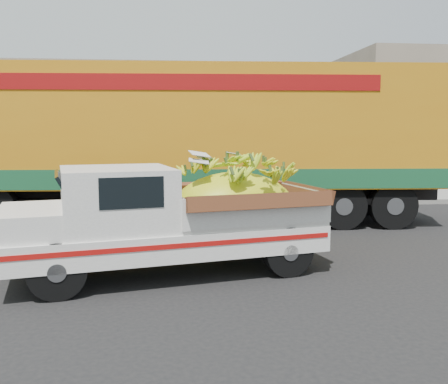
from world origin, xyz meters
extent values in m
plane|color=black|center=(0.00, 0.00, 0.00)|extent=(100.00, 100.00, 0.00)
cube|color=gray|center=(0.00, 6.55, 0.07)|extent=(60.00, 0.25, 0.15)
cube|color=gray|center=(0.00, 8.65, 0.07)|extent=(60.00, 4.00, 0.14)
cube|color=gray|center=(-8.00, 14.55, 2.50)|extent=(18.00, 6.00, 5.00)
cylinder|color=black|center=(-3.32, -1.48, 0.40)|extent=(0.83, 0.40, 0.80)
cylinder|color=black|center=(-3.65, 0.02, 0.40)|extent=(0.83, 0.40, 0.80)
cylinder|color=black|center=(0.05, -0.74, 0.40)|extent=(0.83, 0.40, 0.80)
cylinder|color=black|center=(-0.27, 0.75, 0.40)|extent=(0.83, 0.40, 0.80)
cube|color=white|center=(-1.85, -0.37, 0.58)|extent=(5.19, 2.79, 0.41)
cube|color=#A50F0C|center=(-1.66, -1.25, 0.65)|extent=(4.71, 1.04, 0.07)
cube|color=silver|center=(-4.21, -0.89, 0.47)|extent=(0.47, 1.73, 0.15)
cube|color=white|center=(-3.82, -0.80, 0.97)|extent=(1.23, 1.82, 0.38)
cube|color=white|center=(-2.59, -0.53, 1.26)|extent=(1.95, 2.02, 0.94)
cube|color=black|center=(-2.30, -1.35, 1.43)|extent=(0.87, 0.20, 0.44)
cube|color=white|center=(-0.62, -0.10, 1.05)|extent=(2.73, 2.25, 0.53)
ellipsoid|color=yellow|center=(-0.72, -0.13, 0.94)|extent=(2.43, 1.86, 1.34)
cylinder|color=black|center=(3.43, 2.80, 0.55)|extent=(1.12, 0.39, 1.10)
cylinder|color=black|center=(3.56, 4.79, 0.55)|extent=(1.12, 0.39, 1.10)
cylinder|color=black|center=(2.23, 2.87, 0.55)|extent=(1.12, 0.39, 1.10)
cylinder|color=black|center=(2.36, 4.87, 0.55)|extent=(1.12, 0.39, 1.10)
cylinder|color=black|center=(-5.62, 5.39, 0.55)|extent=(1.12, 0.39, 1.10)
cube|color=black|center=(-1.20, 4.10, 0.78)|extent=(12.04, 1.78, 0.36)
cube|color=#BC7A12|center=(-1.20, 4.10, 2.38)|extent=(11.90, 3.26, 2.84)
cube|color=#16502D|center=(-1.20, 4.10, 1.21)|extent=(11.96, 3.29, 0.45)
cube|color=maroon|center=(-1.28, 2.84, 3.35)|extent=(8.38, 0.57, 0.35)
camera|label=1|loc=(-1.80, -8.25, 2.28)|focal=40.00mm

